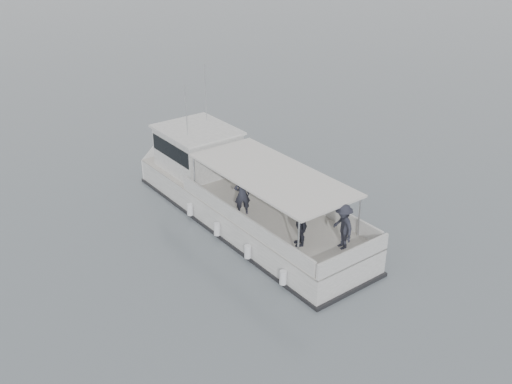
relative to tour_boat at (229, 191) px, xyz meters
The scene contains 2 objects.
ground 5.11m from the tour_boat, 24.74° to the right, with size 1400.00×1400.00×0.00m, color slate.
tour_boat is the anchor object (origin of this frame).
Camera 1 is at (8.18, -17.07, 12.45)m, focal length 40.00 mm.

